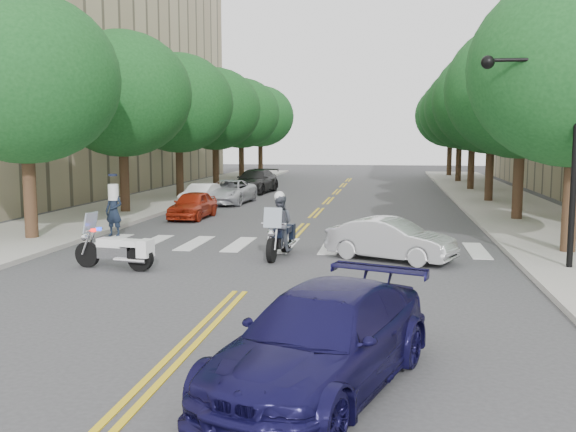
% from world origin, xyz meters
% --- Properties ---
extents(ground, '(140.00, 140.00, 0.00)m').
position_xyz_m(ground, '(0.00, 0.00, 0.00)').
color(ground, '#38383A').
rests_on(ground, ground).
extents(sidewalk_left, '(5.00, 60.00, 0.15)m').
position_xyz_m(sidewalk_left, '(-9.50, 22.00, 0.07)').
color(sidewalk_left, '#9E9991').
rests_on(sidewalk_left, ground).
extents(sidewalk_right, '(5.00, 60.00, 0.15)m').
position_xyz_m(sidewalk_right, '(9.50, 22.00, 0.07)').
color(sidewalk_right, '#9E9991').
rests_on(sidewalk_right, ground).
extents(tree_l_0, '(6.40, 6.40, 8.45)m').
position_xyz_m(tree_l_0, '(-8.80, 6.00, 5.55)').
color(tree_l_0, '#382316').
rests_on(tree_l_0, ground).
extents(tree_l_1, '(6.40, 6.40, 8.45)m').
position_xyz_m(tree_l_1, '(-8.80, 14.00, 5.55)').
color(tree_l_1, '#382316').
rests_on(tree_l_1, ground).
extents(tree_l_2, '(6.40, 6.40, 8.45)m').
position_xyz_m(tree_l_2, '(-8.80, 22.00, 5.55)').
color(tree_l_2, '#382316').
rests_on(tree_l_2, ground).
extents(tree_l_3, '(6.40, 6.40, 8.45)m').
position_xyz_m(tree_l_3, '(-8.80, 30.00, 5.55)').
color(tree_l_3, '#382316').
rests_on(tree_l_3, ground).
extents(tree_l_4, '(6.40, 6.40, 8.45)m').
position_xyz_m(tree_l_4, '(-8.80, 38.00, 5.55)').
color(tree_l_4, '#382316').
rests_on(tree_l_4, ground).
extents(tree_l_5, '(6.40, 6.40, 8.45)m').
position_xyz_m(tree_l_5, '(-8.80, 46.00, 5.55)').
color(tree_l_5, '#382316').
rests_on(tree_l_5, ground).
extents(tree_r_1, '(6.40, 6.40, 8.45)m').
position_xyz_m(tree_r_1, '(8.80, 14.00, 5.55)').
color(tree_r_1, '#382316').
rests_on(tree_r_1, ground).
extents(tree_r_2, '(6.40, 6.40, 8.45)m').
position_xyz_m(tree_r_2, '(8.80, 22.00, 5.55)').
color(tree_r_2, '#382316').
rests_on(tree_r_2, ground).
extents(tree_r_3, '(6.40, 6.40, 8.45)m').
position_xyz_m(tree_r_3, '(8.80, 30.00, 5.55)').
color(tree_r_3, '#382316').
rests_on(tree_r_3, ground).
extents(tree_r_4, '(6.40, 6.40, 8.45)m').
position_xyz_m(tree_r_4, '(8.80, 38.00, 5.55)').
color(tree_r_4, '#382316').
rests_on(tree_r_4, ground).
extents(tree_r_5, '(6.40, 6.40, 8.45)m').
position_xyz_m(tree_r_5, '(8.80, 46.00, 5.55)').
color(tree_r_5, '#382316').
rests_on(tree_r_5, ground).
extents(traffic_signal_pole, '(2.82, 0.42, 6.00)m').
position_xyz_m(traffic_signal_pole, '(7.72, 3.50, 3.72)').
color(traffic_signal_pole, black).
rests_on(traffic_signal_pole, ground).
extents(motorcycle_police, '(0.87, 2.45, 1.99)m').
position_xyz_m(motorcycle_police, '(0.17, 4.56, 0.89)').
color(motorcycle_police, black).
rests_on(motorcycle_police, ground).
extents(motorcycle_parked, '(2.39, 0.80, 1.55)m').
position_xyz_m(motorcycle_parked, '(-3.80, 1.97, 0.54)').
color(motorcycle_parked, black).
rests_on(motorcycle_parked, ground).
extents(officer_standing, '(0.74, 0.56, 1.83)m').
position_xyz_m(officer_standing, '(-6.50, 7.63, 0.92)').
color(officer_standing, black).
rests_on(officer_standing, ground).
extents(convertible, '(3.96, 2.72, 1.24)m').
position_xyz_m(convertible, '(3.48, 4.50, 0.62)').
color(convertible, silver).
rests_on(convertible, ground).
extents(sedan_blue, '(3.53, 5.34, 1.44)m').
position_xyz_m(sedan_blue, '(2.50, -5.48, 0.72)').
color(sedan_blue, '#110E3C').
rests_on(sedan_blue, ground).
extents(parked_car_a, '(1.55, 3.62, 1.22)m').
position_xyz_m(parked_car_a, '(-5.20, 13.00, 0.61)').
color(parked_car_a, '#A92812').
rests_on(parked_car_a, ground).
extents(parked_car_b, '(1.59, 3.67, 1.17)m').
position_xyz_m(parked_car_b, '(-6.30, 18.00, 0.59)').
color(parked_car_b, white).
rests_on(parked_car_b, ground).
extents(parked_car_c, '(2.41, 4.75, 1.28)m').
position_xyz_m(parked_car_c, '(-5.20, 19.50, 0.64)').
color(parked_car_c, '#B7B8BF').
rests_on(parked_car_c, ground).
extents(parked_car_d, '(2.61, 5.38, 1.51)m').
position_xyz_m(parked_car_d, '(-5.20, 26.40, 0.75)').
color(parked_car_d, black).
rests_on(parked_car_d, ground).
extents(parked_car_e, '(1.48, 3.68, 1.25)m').
position_xyz_m(parked_car_e, '(-6.30, 33.59, 0.63)').
color(parked_car_e, '#A7A7AC').
rests_on(parked_car_e, ground).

